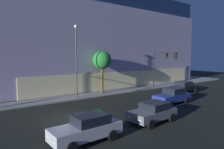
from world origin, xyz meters
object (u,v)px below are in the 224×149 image
object	(u,v)px
car_grey	(153,112)
car_black	(185,87)
modern_building	(81,44)
traffic_light_far_corner	(162,61)
car_silver	(87,128)
sidewalk_tree	(102,61)
car_blue	(173,96)
street_lamp_sidewalk	(76,53)

from	to	relation	value
car_grey	car_black	distance (m)	15.05
modern_building	traffic_light_far_corner	bearing A→B (deg)	-77.32
car_silver	sidewalk_tree	bearing A→B (deg)	53.15
modern_building	car_black	bearing A→B (deg)	-78.28
modern_building	car_black	xyz separation A→B (m)	(4.80, -23.12, -7.10)
car_blue	street_lamp_sidewalk	bearing A→B (deg)	132.17
traffic_light_far_corner	car_grey	world-z (taller)	traffic_light_far_corner
car_silver	car_grey	size ratio (longest dim) A/B	1.09
modern_building	car_blue	bearing A→B (deg)	-95.04
car_black	traffic_light_far_corner	bearing A→B (deg)	96.80
street_lamp_sidewalk	car_black	world-z (taller)	street_lamp_sidewalk
modern_building	sidewalk_tree	world-z (taller)	modern_building
traffic_light_far_corner	car_silver	size ratio (longest dim) A/B	1.32
traffic_light_far_corner	car_silver	xyz separation A→B (m)	(-19.37, -10.26, -3.63)
sidewalk_tree	car_blue	bearing A→B (deg)	-70.81
sidewalk_tree	car_blue	xyz separation A→B (m)	(3.28, -9.42, -3.82)
traffic_light_far_corner	sidewalk_tree	world-z (taller)	traffic_light_far_corner
car_grey	sidewalk_tree	bearing A→B (deg)	75.26
sidewalk_tree	car_black	world-z (taller)	sidewalk_tree
car_silver	car_grey	distance (m)	6.15
modern_building	sidewalk_tree	xyz separation A→B (m)	(-5.61, -16.99, -3.24)
car_grey	car_black	size ratio (longest dim) A/B	1.00
traffic_light_far_corner	street_lamp_sidewalk	world-z (taller)	street_lamp_sidewalk
street_lamp_sidewalk	car_blue	distance (m)	12.39
street_lamp_sidewalk	sidewalk_tree	world-z (taller)	street_lamp_sidewalk
street_lamp_sidewalk	car_grey	distance (m)	12.50
sidewalk_tree	car_grey	distance (m)	13.41
modern_building	car_black	distance (m)	24.66
traffic_light_far_corner	car_silver	bearing A→B (deg)	-152.09
car_silver	modern_building	bearing A→B (deg)	63.05
traffic_light_far_corner	car_black	size ratio (longest dim) A/B	1.44
traffic_light_far_corner	street_lamp_sidewalk	xyz separation A→B (m)	(-14.34, 1.35, 1.19)
modern_building	car_blue	size ratio (longest dim) A/B	7.78
car_blue	car_black	size ratio (longest dim) A/B	1.12
street_lamp_sidewalk	car_silver	distance (m)	13.54
modern_building	car_grey	distance (m)	31.54
traffic_light_far_corner	car_grey	bearing A→B (deg)	-142.59
street_lamp_sidewalk	car_blue	bearing A→B (deg)	-47.83
traffic_light_far_corner	sidewalk_tree	bearing A→B (deg)	166.94
street_lamp_sidewalk	modern_building	bearing A→B (deg)	60.89
modern_building	street_lamp_sidewalk	world-z (taller)	modern_building
traffic_light_far_corner	street_lamp_sidewalk	size ratio (longest dim) A/B	0.68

